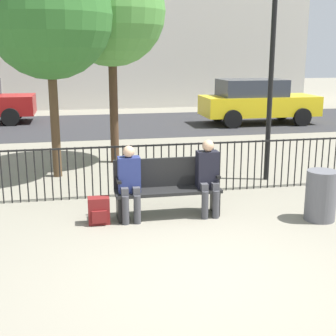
{
  "coord_description": "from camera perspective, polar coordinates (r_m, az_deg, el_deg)",
  "views": [
    {
      "loc": [
        -1.41,
        -4.94,
        2.56
      ],
      "look_at": [
        0.0,
        2.04,
        0.8
      ],
      "focal_mm": 50.0,
      "sensor_mm": 36.0,
      "label": 1
    }
  ],
  "objects": [
    {
      "name": "fence_railing",
      "position": [
        8.54,
        -1.71,
        0.34
      ],
      "size": [
        9.01,
        0.03,
        0.95
      ],
      "color": "black",
      "rests_on": "ground"
    },
    {
      "name": "seated_person_0",
      "position": [
        7.23,
        -4.71,
        -1.44
      ],
      "size": [
        0.34,
        0.39,
        1.18
      ],
      "color": "#3D3D42",
      "rests_on": "ground"
    },
    {
      "name": "parked_car_0",
      "position": [
        17.57,
        10.77,
        8.06
      ],
      "size": [
        4.2,
        1.94,
        1.62
      ],
      "color": "yellow",
      "rests_on": "ground"
    },
    {
      "name": "seated_person_1",
      "position": [
        7.47,
        4.89,
        -0.75
      ],
      "size": [
        0.34,
        0.39,
        1.23
      ],
      "color": "#3D3D42",
      "rests_on": "ground"
    },
    {
      "name": "lamp_post",
      "position": [
        9.6,
        12.6,
        13.58
      ],
      "size": [
        0.28,
        0.28,
        3.91
      ],
      "color": "black",
      "rests_on": "ground"
    },
    {
      "name": "ground_plane",
      "position": [
        5.74,
        4.13,
        -12.65
      ],
      "size": [
        80.0,
        80.0,
        0.0
      ],
      "primitive_type": "plane",
      "color": "gray"
    },
    {
      "name": "backpack",
      "position": [
        7.26,
        -8.43,
        -5.19
      ],
      "size": [
        0.32,
        0.25,
        0.42
      ],
      "color": "maroon",
      "rests_on": "ground"
    },
    {
      "name": "tree_1",
      "position": [
        9.94,
        -14.35,
        17.6
      ],
      "size": [
        2.53,
        2.53,
        4.55
      ],
      "color": "#4C3823",
      "rests_on": "ground"
    },
    {
      "name": "park_bench",
      "position": [
        7.49,
        -0.12,
        -2.14
      ],
      "size": [
        1.69,
        0.45,
        0.92
      ],
      "color": "black",
      "rests_on": "ground"
    },
    {
      "name": "street_surface",
      "position": [
        17.19,
        -6.62,
        5.26
      ],
      "size": [
        24.0,
        6.0,
        0.01
      ],
      "color": "#2B2B2D",
      "rests_on": "ground"
    },
    {
      "name": "trash_bin",
      "position": [
        7.67,
        18.13,
        -3.21
      ],
      "size": [
        0.47,
        0.47,
        0.79
      ],
      "color": "#56565B",
      "rests_on": "ground"
    },
    {
      "name": "tree_0",
      "position": [
        11.06,
        -6.95,
        18.38
      ],
      "size": [
        2.44,
        2.44,
        4.68
      ],
      "color": "#422D1E",
      "rests_on": "ground"
    }
  ]
}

